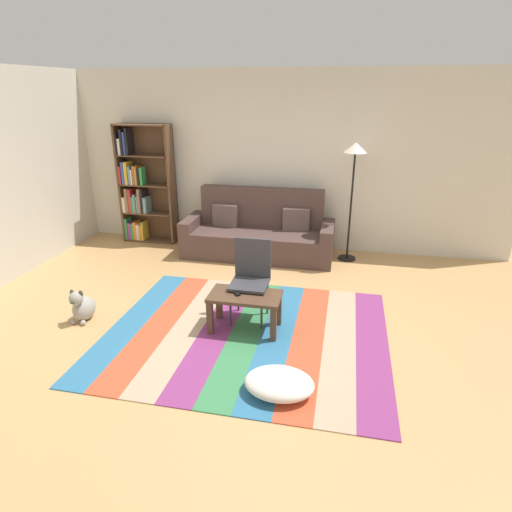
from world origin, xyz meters
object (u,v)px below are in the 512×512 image
bookshelf (141,188)px  standing_lamp (354,163)px  folding_chair (251,273)px  tv_remote (236,293)px  dog (82,307)px  coffee_table (245,302)px  pouf (279,383)px  couch (259,234)px

bookshelf → standing_lamp: bookshelf is taller
folding_chair → standing_lamp: bearing=108.5°
bookshelf → tv_remote: size_ratio=12.70×
dog → standing_lamp: (2.84, 2.49, 1.28)m
standing_lamp → tv_remote: size_ratio=11.48×
bookshelf → standing_lamp: 3.42m
coffee_table → dog: 1.82m
bookshelf → tv_remote: (2.24, -2.51, -0.46)m
dog → tv_remote: (1.71, 0.18, 0.26)m
coffee_table → tv_remote: bearing=177.9°
pouf → dog: 2.46m
bookshelf → couch: bearing=-8.0°
coffee_table → dog: size_ratio=1.88×
coffee_table → pouf: bearing=-61.5°
coffee_table → standing_lamp: standing_lamp is taller
pouf → standing_lamp: standing_lamp is taller
couch → tv_remote: couch is taller
standing_lamp → coffee_table: bearing=-114.1°
pouf → dog: (-2.33, 0.79, 0.06)m
coffee_table → dog: coffee_table is taller
coffee_table → folding_chair: (0.00, 0.29, 0.21)m
bookshelf → coffee_table: size_ratio=2.55×
pouf → standing_lamp: (0.51, 3.28, 1.33)m
standing_lamp → pouf: bearing=-98.9°
bookshelf → pouf: (2.86, -3.47, -0.78)m
couch → dog: size_ratio=5.69×
tv_remote → standing_lamp: bearing=27.2°
bookshelf → pouf: size_ratio=3.22×
standing_lamp → dog: bearing=-138.7°
pouf → dog: dog is taller
dog → tv_remote: size_ratio=2.65×
bookshelf → folding_chair: bookshelf is taller
folding_chair → coffee_table: bearing=-44.9°
couch → folding_chair: bearing=-80.9°
couch → pouf: 3.30m
dog → pouf: bearing=-18.7°
bookshelf → pouf: 4.57m
tv_remote → folding_chair: size_ratio=0.17×
standing_lamp → tv_remote: 2.77m
couch → dog: (-1.50, -2.40, -0.18)m
coffee_table → dog: bearing=-174.5°
coffee_table → tv_remote: 0.13m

